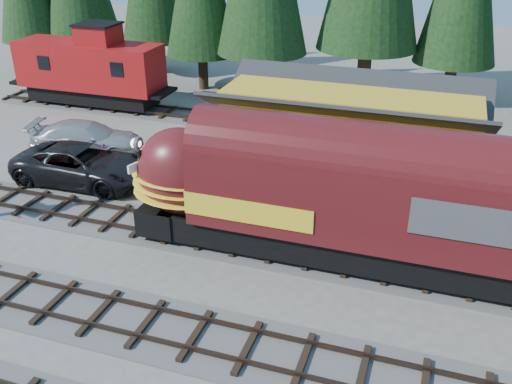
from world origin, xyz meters
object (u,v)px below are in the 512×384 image
(locomotive, at_px, (319,199))
(depot, at_px, (347,132))
(caboose, at_px, (91,69))
(pickup_truck_b, at_px, (87,138))
(pickup_truck_a, at_px, (83,165))

(locomotive, bearing_deg, depot, 91.59)
(caboose, distance_m, pickup_truck_b, 9.08)
(depot, bearing_deg, pickup_truck_a, -164.30)
(depot, distance_m, pickup_truck_a, 13.19)
(depot, xyz_separation_m, locomotive, (0.18, -6.50, -0.38))
(locomotive, xyz_separation_m, pickup_truck_a, (-12.73, 2.97, -1.60))
(locomotive, height_order, pickup_truck_a, locomotive)
(pickup_truck_a, bearing_deg, depot, -76.29)
(depot, relative_size, pickup_truck_b, 2.03)
(depot, height_order, caboose, caboose)
(pickup_truck_b, bearing_deg, pickup_truck_a, -162.28)
(locomotive, relative_size, pickup_truck_b, 2.58)
(pickup_truck_a, relative_size, pickup_truck_b, 1.11)
(depot, height_order, pickup_truck_b, depot)
(pickup_truck_b, bearing_deg, caboose, 17.45)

